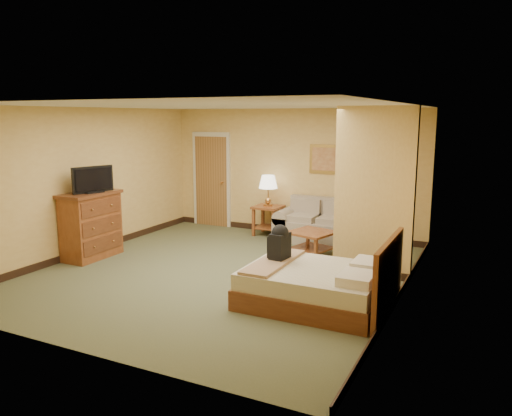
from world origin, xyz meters
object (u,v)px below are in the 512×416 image
Objects in this scene: loveseat at (319,228)px; coffee_table at (312,238)px; bed at (319,285)px; dresser at (91,225)px.

coffee_table is (0.22, -1.06, 0.05)m from loveseat.
loveseat is at bearing 101.66° from coffee_table.
loveseat is 1.95× the size of coffee_table.
coffee_table is 2.31m from bed.
bed reaches higher than coffee_table.
loveseat is 1.08m from coffee_table.
dresser is (-3.43, -1.75, 0.26)m from coffee_table.
dresser is 4.33m from bed.
bed reaches higher than loveseat.
dresser reaches higher than coffee_table.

